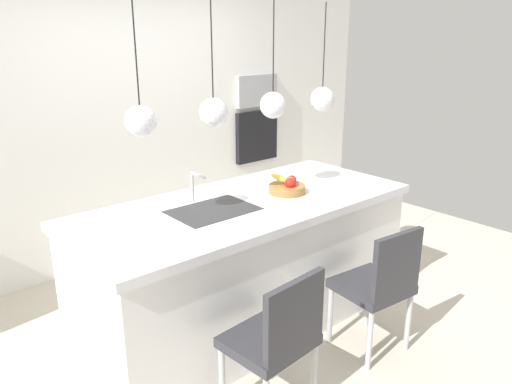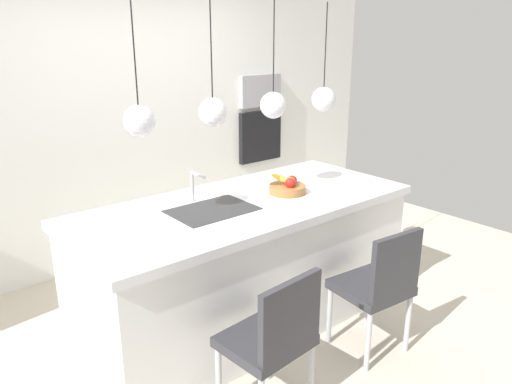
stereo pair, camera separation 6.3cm
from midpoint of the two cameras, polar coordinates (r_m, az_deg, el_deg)
floor at (r=3.89m, az=-0.69°, el=-14.50°), size 6.60×6.60×0.00m
back_wall at (r=4.75m, az=-13.49°, el=7.89°), size 6.00×0.10×2.60m
kitchen_island at (r=3.66m, az=-0.72°, el=-8.15°), size 2.46×1.06×0.95m
sink_basin at (r=3.32m, az=-4.51°, el=-2.17°), size 0.56×0.40×0.02m
faucet at (r=3.44m, az=-6.63°, el=1.08°), size 0.02×0.17×0.22m
fruit_bowl at (r=3.65m, az=4.19°, el=0.62°), size 0.27×0.27×0.15m
microwave at (r=5.47m, az=0.79°, el=11.63°), size 0.54×0.08×0.34m
oven at (r=5.55m, az=0.77°, el=6.49°), size 0.56×0.08×0.56m
chair_near at (r=2.79m, az=2.71°, el=-16.37°), size 0.49×0.44×0.89m
chair_middle at (r=3.39m, az=14.50°, el=-10.25°), size 0.48×0.47×0.91m
pendant_light_left at (r=2.91m, az=-12.73°, el=8.05°), size 0.18×0.18×0.78m
pendant_light_center_left at (r=3.17m, az=-4.43°, el=9.21°), size 0.18×0.18×0.78m
pendant_light_center_right at (r=3.49m, az=2.52°, el=10.02°), size 0.18×0.18×0.78m
pendant_light_right at (r=3.84m, az=8.28°, el=10.59°), size 0.18×0.18×0.78m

